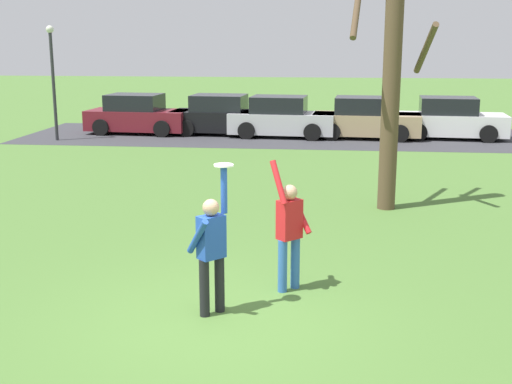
{
  "coord_description": "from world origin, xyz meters",
  "views": [
    {
      "loc": [
        1.44,
        -8.42,
        3.75
      ],
      "look_at": [
        0.37,
        1.19,
        1.53
      ],
      "focal_mm": 46.68,
      "sensor_mm": 36.0,
      "label": 1
    }
  ],
  "objects_px": {
    "parked_car_maroon": "(138,115)",
    "parked_car_white": "(450,120)",
    "bare_tree_tall": "(391,58)",
    "parked_car_silver": "(282,118)",
    "parked_car_black": "(222,116)",
    "lamppost_by_lot": "(53,72)",
    "person_catcher": "(211,247)",
    "parked_car_tan": "(365,119)",
    "frisbee_disc": "(224,165)",
    "person_defender": "(289,228)"
  },
  "relations": [
    {
      "from": "person_catcher",
      "to": "bare_tree_tall",
      "type": "height_order",
      "value": "bare_tree_tall"
    },
    {
      "from": "parked_car_black",
      "to": "bare_tree_tall",
      "type": "height_order",
      "value": "bare_tree_tall"
    },
    {
      "from": "frisbee_disc",
      "to": "bare_tree_tall",
      "type": "height_order",
      "value": "bare_tree_tall"
    },
    {
      "from": "person_catcher",
      "to": "parked_car_black",
      "type": "xyz_separation_m",
      "value": [
        -2.77,
        17.91,
        -0.25
      ]
    },
    {
      "from": "frisbee_disc",
      "to": "lamppost_by_lot",
      "type": "height_order",
      "value": "lamppost_by_lot"
    },
    {
      "from": "frisbee_disc",
      "to": "parked_car_black",
      "type": "height_order",
      "value": "frisbee_disc"
    },
    {
      "from": "parked_car_silver",
      "to": "bare_tree_tall",
      "type": "height_order",
      "value": "bare_tree_tall"
    },
    {
      "from": "bare_tree_tall",
      "to": "parked_car_silver",
      "type": "bearing_deg",
      "value": 105.93
    },
    {
      "from": "frisbee_disc",
      "to": "parked_car_silver",
      "type": "distance_m",
      "value": 17.4
    },
    {
      "from": "parked_car_tan",
      "to": "parked_car_black",
      "type": "bearing_deg",
      "value": 179.52
    },
    {
      "from": "person_catcher",
      "to": "parked_car_maroon",
      "type": "bearing_deg",
      "value": 63.61
    },
    {
      "from": "person_catcher",
      "to": "parked_car_silver",
      "type": "xyz_separation_m",
      "value": [
        -0.31,
        17.5,
        -0.25
      ]
    },
    {
      "from": "parked_car_silver",
      "to": "parked_car_maroon",
      "type": "bearing_deg",
      "value": -179.36
    },
    {
      "from": "parked_car_maroon",
      "to": "parked_car_white",
      "type": "relative_size",
      "value": 1.0
    },
    {
      "from": "parked_car_silver",
      "to": "bare_tree_tall",
      "type": "relative_size",
      "value": 0.63
    },
    {
      "from": "parked_car_silver",
      "to": "lamppost_by_lot",
      "type": "bearing_deg",
      "value": -163.4
    },
    {
      "from": "parked_car_maroon",
      "to": "parked_car_white",
      "type": "bearing_deg",
      "value": 3.48
    },
    {
      "from": "parked_car_white",
      "to": "parked_car_silver",
      "type": "bearing_deg",
      "value": -173.94
    },
    {
      "from": "parked_car_black",
      "to": "parked_car_silver",
      "type": "xyz_separation_m",
      "value": [
        2.45,
        -0.42,
        0.0
      ]
    },
    {
      "from": "person_catcher",
      "to": "parked_car_silver",
      "type": "bearing_deg",
      "value": 45.41
    },
    {
      "from": "parked_car_black",
      "to": "parked_car_white",
      "type": "bearing_deg",
      "value": 2.79
    },
    {
      "from": "parked_car_black",
      "to": "lamppost_by_lot",
      "type": "bearing_deg",
      "value": -154.91
    },
    {
      "from": "parked_car_silver",
      "to": "parked_car_tan",
      "type": "bearing_deg",
      "value": 3.59
    },
    {
      "from": "parked_car_maroon",
      "to": "parked_car_black",
      "type": "relative_size",
      "value": 1.0
    },
    {
      "from": "parked_car_black",
      "to": "bare_tree_tall",
      "type": "xyz_separation_m",
      "value": [
        5.64,
        -11.58,
        2.64
      ]
    },
    {
      "from": "person_catcher",
      "to": "parked_car_white",
      "type": "distance_m",
      "value": 18.81
    },
    {
      "from": "parked_car_maroon",
      "to": "lamppost_by_lot",
      "type": "relative_size",
      "value": 0.99
    },
    {
      "from": "parked_car_silver",
      "to": "parked_car_tan",
      "type": "relative_size",
      "value": 1.0
    },
    {
      "from": "bare_tree_tall",
      "to": "parked_car_tan",
      "type": "bearing_deg",
      "value": 89.59
    },
    {
      "from": "parked_car_maroon",
      "to": "parked_car_black",
      "type": "bearing_deg",
      "value": 5.29
    },
    {
      "from": "parked_car_maroon",
      "to": "parked_car_black",
      "type": "distance_m",
      "value": 3.45
    },
    {
      "from": "frisbee_disc",
      "to": "lamppost_by_lot",
      "type": "xyz_separation_m",
      "value": [
        -8.91,
        15.42,
        0.49
      ]
    },
    {
      "from": "parked_car_black",
      "to": "parked_car_tan",
      "type": "distance_m",
      "value": 5.73
    },
    {
      "from": "frisbee_disc",
      "to": "parked_car_white",
      "type": "relative_size",
      "value": 0.06
    },
    {
      "from": "parked_car_maroon",
      "to": "bare_tree_tall",
      "type": "distance_m",
      "value": 14.89
    },
    {
      "from": "person_defender",
      "to": "bare_tree_tall",
      "type": "relative_size",
      "value": 0.3
    },
    {
      "from": "person_defender",
      "to": "bare_tree_tall",
      "type": "xyz_separation_m",
      "value": [
        1.86,
        5.3,
        2.39
      ]
    },
    {
      "from": "parked_car_tan",
      "to": "lamppost_by_lot",
      "type": "height_order",
      "value": "lamppost_by_lot"
    },
    {
      "from": "parked_car_black",
      "to": "lamppost_by_lot",
      "type": "height_order",
      "value": "lamppost_by_lot"
    },
    {
      "from": "person_catcher",
      "to": "person_defender",
      "type": "bearing_deg",
      "value": 0.0
    },
    {
      "from": "person_catcher",
      "to": "frisbee_disc",
      "type": "bearing_deg",
      "value": 0.0
    },
    {
      "from": "parked_car_maroon",
      "to": "lamppost_by_lot",
      "type": "distance_m",
      "value": 3.86
    },
    {
      "from": "parked_car_maroon",
      "to": "bare_tree_tall",
      "type": "relative_size",
      "value": 0.63
    },
    {
      "from": "person_catcher",
      "to": "parked_car_white",
      "type": "height_order",
      "value": "person_catcher"
    },
    {
      "from": "frisbee_disc",
      "to": "parked_car_silver",
      "type": "relative_size",
      "value": 0.06
    },
    {
      "from": "parked_car_black",
      "to": "bare_tree_tall",
      "type": "bearing_deg",
      "value": -60.21
    },
    {
      "from": "person_defender",
      "to": "parked_car_maroon",
      "type": "xyz_separation_m",
      "value": [
        -7.23,
        16.8,
        -0.25
      ]
    },
    {
      "from": "frisbee_disc",
      "to": "parked_car_maroon",
      "type": "xyz_separation_m",
      "value": [
        -6.38,
        17.67,
        -1.37
      ]
    },
    {
      "from": "parked_car_maroon",
      "to": "parked_car_silver",
      "type": "height_order",
      "value": "same"
    },
    {
      "from": "parked_car_silver",
      "to": "parked_car_tan",
      "type": "height_order",
      "value": "same"
    }
  ]
}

